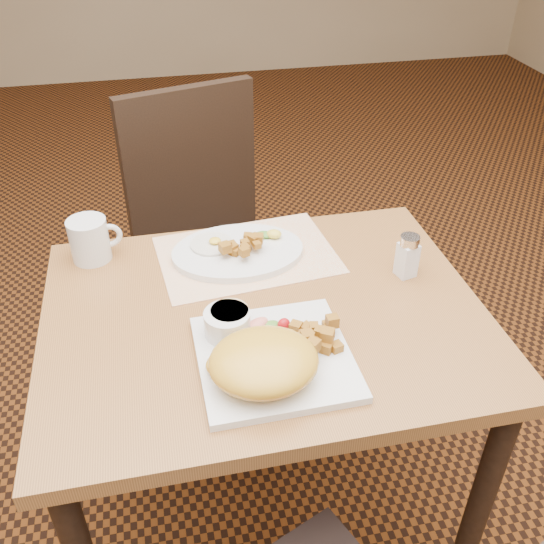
{
  "coord_description": "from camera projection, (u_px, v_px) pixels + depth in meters",
  "views": [
    {
      "loc": [
        -0.19,
        -0.95,
        1.54
      ],
      "look_at": [
        0.02,
        0.04,
        0.82
      ],
      "focal_mm": 40.0,
      "sensor_mm": 36.0,
      "label": 1
    }
  ],
  "objects": [
    {
      "name": "coffee_mug",
      "position": [
        90.0,
        240.0,
        1.37
      ],
      "size": [
        0.12,
        0.09,
        0.1
      ],
      "color": "silver",
      "rests_on": "table"
    },
    {
      "name": "plate_oval",
      "position": [
        238.0,
        252.0,
        1.4
      ],
      "size": [
        0.31,
        0.23,
        0.02
      ],
      "primitive_type": null,
      "rotation": [
        0.0,
        0.0,
        -0.01
      ],
      "color": "silver",
      "rests_on": "placemat"
    },
    {
      "name": "plate_square",
      "position": [
        274.0,
        358.0,
        1.12
      ],
      "size": [
        0.28,
        0.28,
        0.02
      ],
      "primitive_type": "cube",
      "rotation": [
        0.0,
        0.0,
        0.01
      ],
      "color": "silver",
      "rests_on": "table"
    },
    {
      "name": "salt_shaker",
      "position": [
        408.0,
        255.0,
        1.32
      ],
      "size": [
        0.05,
        0.05,
        0.1
      ],
      "color": "white",
      "rests_on": "table"
    },
    {
      "name": "chair_far",
      "position": [
        208.0,
        235.0,
        1.88
      ],
      "size": [
        0.52,
        0.53,
        0.97
      ],
      "rotation": [
        0.0,
        0.0,
        3.42
      ],
      "color": "black",
      "rests_on": "ground"
    },
    {
      "name": "garnish_sq",
      "position": [
        265.0,
        325.0,
        1.17
      ],
      "size": [
        0.1,
        0.06,
        0.03
      ],
      "color": "#387223",
      "rests_on": "plate_square"
    },
    {
      "name": "hollandaise_mound",
      "position": [
        263.0,
        362.0,
        1.05
      ],
      "size": [
        0.2,
        0.17,
        0.07
      ],
      "color": "gold",
      "rests_on": "plate_square"
    },
    {
      "name": "home_fries_ov",
      "position": [
        242.0,
        245.0,
        1.38
      ],
      "size": [
        0.11,
        0.11,
        0.04
      ],
      "color": "#AC6E1B",
      "rests_on": "plate_oval"
    },
    {
      "name": "ramekin",
      "position": [
        227.0,
        322.0,
        1.15
      ],
      "size": [
        0.09,
        0.09,
        0.05
      ],
      "color": "silver",
      "rests_on": "plate_square"
    },
    {
      "name": "table",
      "position": [
        265.0,
        350.0,
        1.31
      ],
      "size": [
        0.9,
        0.7,
        0.75
      ],
      "color": "#9B622F",
      "rests_on": "ground"
    },
    {
      "name": "placemat",
      "position": [
        247.0,
        255.0,
        1.41
      ],
      "size": [
        0.43,
        0.32,
        0.0
      ],
      "primitive_type": "cube",
      "rotation": [
        0.0,
        0.0,
        0.1
      ],
      "color": "white",
      "rests_on": "table"
    },
    {
      "name": "fried_egg",
      "position": [
        212.0,
        244.0,
        1.41
      ],
      "size": [
        0.1,
        0.1,
        0.02
      ],
      "color": "white",
      "rests_on": "plate_oval"
    },
    {
      "name": "garnish_ov",
      "position": [
        270.0,
        234.0,
        1.44
      ],
      "size": [
        0.07,
        0.05,
        0.02
      ],
      "color": "#387223",
      "rests_on": "plate_oval"
    },
    {
      "name": "home_fries_sq",
      "position": [
        314.0,
        338.0,
        1.13
      ],
      "size": [
        0.11,
        0.11,
        0.04
      ],
      "color": "#AC6E1B",
      "rests_on": "plate_square"
    },
    {
      "name": "ground",
      "position": [
        267.0,
        521.0,
        1.68
      ],
      "size": [
        8.0,
        8.0,
        0.0
      ],
      "primitive_type": "plane",
      "color": "black",
      "rests_on": "ground"
    }
  ]
}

